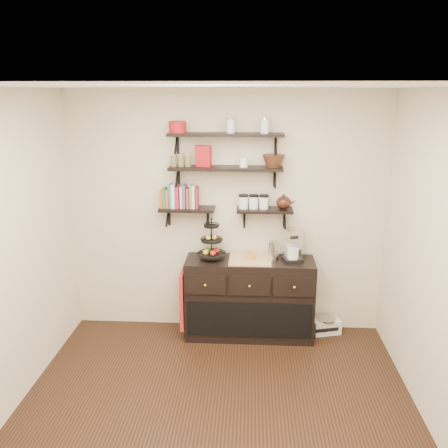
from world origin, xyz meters
TOP-DOWN VIEW (x-y plane):
  - floor at (0.00, 0.00)m, footprint 3.50×3.50m
  - ceiling at (0.00, 0.00)m, footprint 3.50×3.50m
  - back_wall at (0.00, 1.75)m, footprint 3.50×0.02m
  - shelf_top at (0.00, 1.62)m, footprint 1.20×0.27m
  - shelf_mid at (0.00, 1.62)m, footprint 1.20×0.27m
  - shelf_low_left at (-0.42, 1.63)m, footprint 0.60×0.25m
  - shelf_low_right at (0.42, 1.63)m, footprint 0.60×0.25m
  - cookbooks at (-0.47, 1.63)m, footprint 0.43×0.15m
  - glass_canisters at (0.30, 1.63)m, footprint 0.32×0.10m
  - sideboard at (0.27, 1.51)m, footprint 1.40×0.50m
  - fruit_stand at (-0.14, 1.52)m, footprint 0.30×0.30m
  - candle at (0.28, 1.51)m, footprint 0.08×0.08m
  - coffee_maker at (0.73, 1.54)m, footprint 0.23×0.23m
  - thermal_carafe at (0.52, 1.49)m, footprint 0.11×0.11m
  - apron at (-0.46, 1.41)m, footprint 0.04×0.28m
  - radio at (1.15, 1.60)m, footprint 0.34×0.25m
  - recipe_box at (-0.23, 1.61)m, footprint 0.17×0.09m
  - walnut_bowl at (0.50, 1.61)m, footprint 0.24×0.24m
  - ramekins at (0.19, 1.61)m, footprint 0.09×0.09m
  - teapot at (0.62, 1.63)m, footprint 0.24×0.20m
  - red_pot at (-0.50, 1.61)m, footprint 0.18×0.18m

SIDE VIEW (x-z plane):
  - floor at x=0.00m, z-range 0.00..0.00m
  - radio at x=1.15m, z-range 0.00..0.19m
  - sideboard at x=0.27m, z-range -0.01..0.91m
  - apron at x=-0.46m, z-range 0.14..0.78m
  - candle at x=0.28m, z-range 0.92..1.00m
  - thermal_carafe at x=0.52m, z-range 0.90..1.12m
  - fruit_stand at x=-0.14m, z-range 0.83..1.28m
  - coffee_maker at x=0.73m, z-range 0.89..1.25m
  - back_wall at x=0.00m, z-range 0.00..2.70m
  - shelf_low_left at x=-0.42m, z-range 1.31..1.54m
  - shelf_low_right at x=0.42m, z-range 1.31..1.54m
  - glass_canisters at x=0.30m, z-range 1.45..1.58m
  - teapot at x=0.62m, z-range 1.45..1.61m
  - cookbooks at x=-0.47m, z-range 1.44..1.70m
  - shelf_mid at x=0.00m, z-range 1.77..2.00m
  - ramekins at x=0.19m, z-range 1.90..2.00m
  - walnut_bowl at x=0.50m, z-range 1.90..2.03m
  - recipe_box at x=-0.23m, z-range 1.90..2.12m
  - shelf_top at x=0.00m, z-range 2.12..2.35m
  - red_pot at x=-0.50m, z-range 2.25..2.37m
  - ceiling at x=0.00m, z-range 2.69..2.71m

